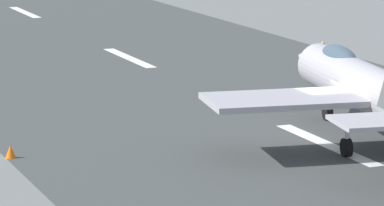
# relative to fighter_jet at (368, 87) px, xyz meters

# --- Properties ---
(ground_plane) EXTENTS (400.00, 400.00, 0.00)m
(ground_plane) POSITION_rel_fighter_jet_xyz_m (0.72, 1.61, -2.46)
(ground_plane) COLOR slate
(runway_strip) EXTENTS (240.00, 26.00, 0.02)m
(runway_strip) POSITION_rel_fighter_jet_xyz_m (0.70, 1.61, -2.45)
(runway_strip) COLOR #3F4241
(runway_strip) RESTS_ON ground
(fighter_jet) EXTENTS (17.54, 14.62, 5.66)m
(fighter_jet) POSITION_rel_fighter_jet_xyz_m (0.00, 0.00, 0.00)
(fighter_jet) COLOR #A6A2A7
(fighter_jet) RESTS_ON ground
(crew_person) EXTENTS (0.58, 0.49, 1.63)m
(crew_person) POSITION_rel_fighter_jet_xyz_m (17.12, -7.45, -1.65)
(crew_person) COLOR #1E2338
(crew_person) RESTS_ON ground
(marker_cone_mid) EXTENTS (0.44, 0.44, 0.55)m
(marker_cone_mid) POSITION_rel_fighter_jet_xyz_m (3.36, 14.42, -2.19)
(marker_cone_mid) COLOR orange
(marker_cone_mid) RESTS_ON ground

